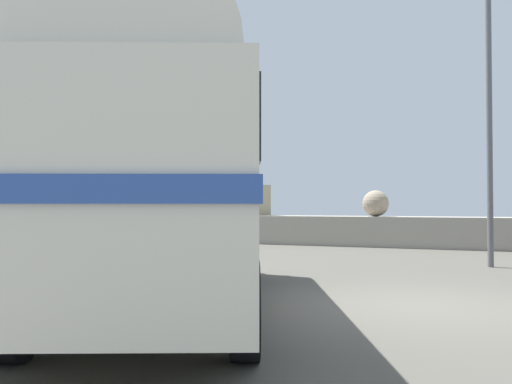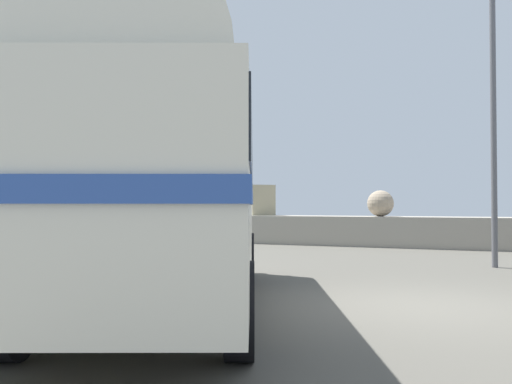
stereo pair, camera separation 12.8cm
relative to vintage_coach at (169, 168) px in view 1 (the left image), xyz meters
name	(u,v)px [view 1 (the left image)]	position (x,y,z in m)	size (l,w,h in m)	color
ground	(418,306)	(3.27, 1.72, -2.04)	(32.00, 26.00, 0.02)	#514E46
breakwater	(459,230)	(3.33, 13.51, -1.39)	(31.36, 2.18, 2.33)	gray
vintage_coach	(169,168)	(0.00, 0.00, 0.00)	(5.67, 8.81, 3.70)	black
lamp_post	(485,97)	(4.22, 7.58, 2.10)	(1.00, 0.75, 7.46)	#5B5B60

